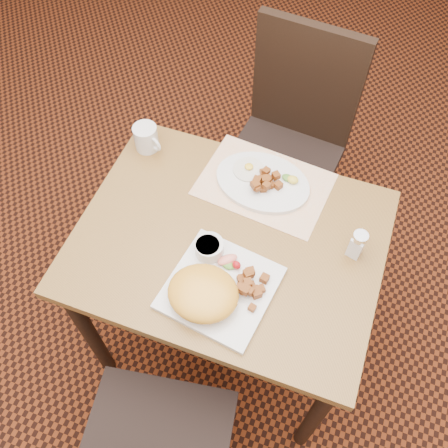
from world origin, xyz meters
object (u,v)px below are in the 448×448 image
table (229,257)px  coffee_mug (146,138)px  plate_oval (263,182)px  chair_far (290,136)px  plate_square (220,288)px  salt_shaker (357,244)px

table → coffee_mug: coffee_mug is taller
plate_oval → coffee_mug: 0.41m
chair_far → plate_square: chair_far is taller
plate_square → plate_oval: bearing=90.3°
plate_square → coffee_mug: bearing=135.1°
chair_far → plate_oval: bearing=96.4°
table → plate_oval: bearing=82.3°
table → salt_shaker: size_ratio=9.00×
salt_shaker → coffee_mug: salt_shaker is taller
chair_far → plate_square: (0.01, -0.82, 0.22)m
plate_square → coffee_mug: 0.58m
chair_far → coffee_mug: size_ratio=9.07×
table → chair_far: 0.67m
table → salt_shaker: bearing=12.5°
salt_shaker → plate_square: bearing=-143.3°
table → chair_far: size_ratio=0.93×
plate_oval → chair_far: bearing=90.8°
chair_far → salt_shaker: size_ratio=9.70×
plate_oval → salt_shaker: 0.36m
plate_square → coffee_mug: coffee_mug is taller
chair_far → table: bearing=93.4°
table → coffee_mug: size_ratio=8.41×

